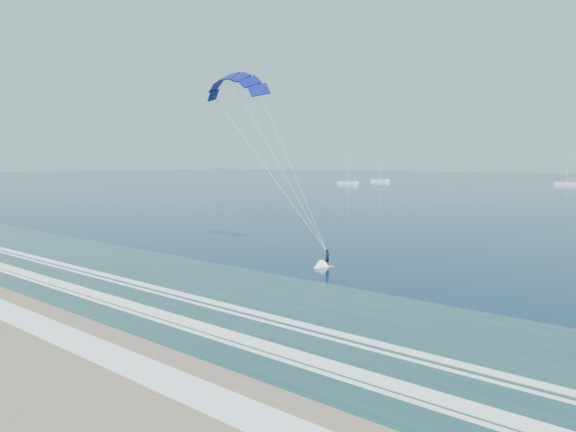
# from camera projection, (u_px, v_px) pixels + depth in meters

# --- Properties ---
(ground) EXTENTS (900.00, 900.00, 0.00)m
(ground) POSITION_uv_depth(u_px,v_px,m) (9.00, 309.00, 33.95)
(ground) COLOR #072540
(ground) RESTS_ON ground
(kitesurfer_rig) EXTENTS (14.63, 5.74, 19.25)m
(kitesurfer_rig) POSITION_uv_depth(u_px,v_px,m) (276.00, 159.00, 48.06)
(kitesurfer_rig) COLOR #BA8D15
(kitesurfer_rig) RESTS_ON ground
(sailboat_0) EXTENTS (9.08, 2.40, 12.30)m
(sailboat_0) POSITION_uv_depth(u_px,v_px,m) (348.00, 183.00, 215.81)
(sailboat_0) COLOR silver
(sailboat_0) RESTS_ON ground
(sailboat_1) EXTENTS (8.76, 2.40, 12.03)m
(sailboat_1) POSITION_uv_depth(u_px,v_px,m) (380.00, 181.00, 238.05)
(sailboat_1) COLOR silver
(sailboat_1) RESTS_ON ground
(sailboat_2) EXTENTS (8.86, 2.40, 11.93)m
(sailboat_2) POSITION_uv_depth(u_px,v_px,m) (567.00, 183.00, 210.53)
(sailboat_2) COLOR silver
(sailboat_2) RESTS_ON ground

